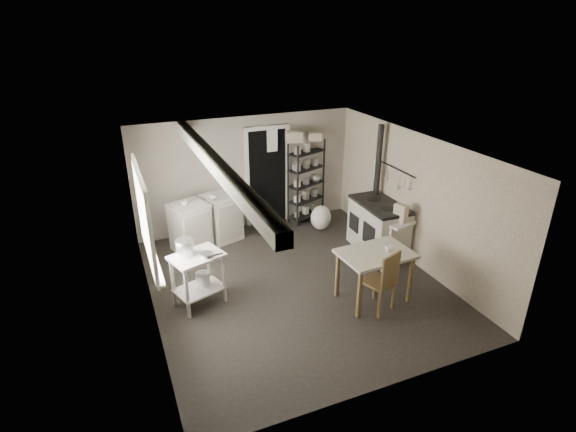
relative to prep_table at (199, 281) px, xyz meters
name	(u,v)px	position (x,y,z in m)	size (l,w,h in m)	color
floor	(295,283)	(1.56, -0.04, -0.40)	(5.00, 5.00, 0.00)	black
ceiling	(296,148)	(1.56, -0.04, 1.90)	(5.00, 5.00, 0.00)	silver
wall_back	(246,173)	(1.56, 2.46, 0.75)	(4.50, 0.02, 2.30)	#9D9486
wall_front	(387,308)	(1.56, -2.54, 0.75)	(4.50, 0.02, 2.30)	#9D9486
wall_left	(146,246)	(-0.69, -0.04, 0.75)	(0.02, 5.00, 2.30)	#9D9486
wall_right	(415,200)	(3.81, -0.04, 0.75)	(0.02, 5.00, 2.30)	#9D9486
window	(143,217)	(-0.66, 0.16, 1.10)	(0.12, 1.76, 1.28)	silver
doorway	(268,178)	(2.01, 2.43, 0.60)	(0.96, 0.10, 2.08)	silver
ceiling_beam	(215,164)	(0.36, -0.04, 1.80)	(0.18, 5.00, 0.18)	silver
wallpaper_panel	(414,200)	(3.80, -0.04, 0.75)	(0.01, 5.00, 2.30)	beige
utensil_rail	(394,168)	(3.75, 0.56, 1.15)	(0.06, 1.20, 0.44)	silver
prep_table	(199,281)	(0.00, 0.00, 0.00)	(0.74, 0.53, 0.84)	silver
stockpot	(185,249)	(-0.14, 0.09, 0.54)	(0.26, 0.26, 0.28)	silver
saucepan	(207,256)	(0.13, -0.11, 0.45)	(0.20, 0.20, 0.11)	silver
bucket	(203,279)	(0.07, 0.05, -0.02)	(0.21, 0.21, 0.23)	silver
base_cabinets	(206,222)	(0.57, 1.93, 0.06)	(1.40, 0.60, 0.92)	beige
mixing_bowl	(210,198)	(0.67, 1.88, 0.56)	(0.29, 0.29, 0.07)	silver
counter_cup	(185,203)	(0.18, 1.77, 0.57)	(0.12, 0.12, 0.10)	silver
shelf_rack	(306,178)	(2.81, 2.27, 0.55)	(0.82, 0.32, 1.74)	black
shelf_jar	(295,161)	(2.54, 2.22, 0.97)	(0.08, 0.09, 0.19)	silver
storage_box_a	(294,128)	(2.55, 2.32, 1.61)	(0.32, 0.28, 0.22)	beige
storage_box_b	(315,128)	(3.00, 2.27, 1.59)	(0.25, 0.23, 0.16)	beige
stove	(378,229)	(3.46, 0.45, 0.04)	(0.67, 1.21, 0.95)	beige
stovepipe	(378,161)	(3.65, 0.90, 1.19)	(0.11, 0.11, 1.39)	black
side_ledge	(399,242)	(3.51, -0.13, 0.03)	(0.52, 0.28, 0.80)	silver
oats_box	(401,211)	(3.50, -0.11, 0.61)	(0.13, 0.22, 0.33)	beige
work_table	(373,278)	(2.50, -0.90, -0.02)	(1.08, 0.75, 0.82)	beige
table_cup	(388,252)	(2.70, -0.94, 0.41)	(0.11, 0.11, 0.10)	silver
chair	(378,280)	(2.42, -1.13, 0.08)	(0.41, 0.43, 0.99)	brown
flour_sack	(321,218)	(2.89, 1.67, -0.16)	(0.43, 0.37, 0.52)	white
floor_crock	(384,268)	(3.14, -0.28, -0.33)	(0.12, 0.12, 0.15)	silver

